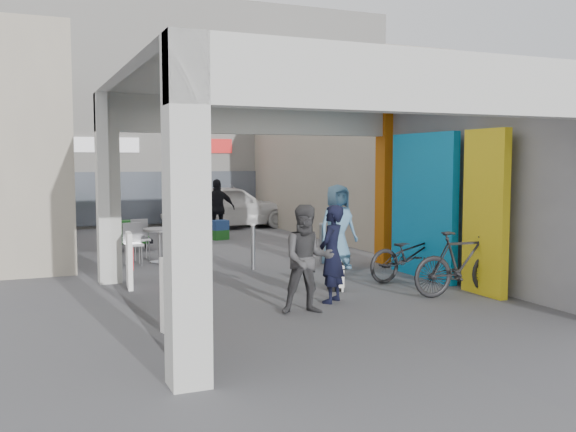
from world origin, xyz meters
name	(u,v)px	position (x,y,z in m)	size (l,w,h in m)	color
ground	(300,290)	(0.00, 0.00, 0.00)	(90.00, 90.00, 0.00)	#525357
arcade_canopy	(350,159)	(0.54, -0.82, 2.30)	(6.40, 6.45, 6.40)	silver
far_building	(148,114)	(0.00, 13.99, 3.99)	(18.00, 4.08, 8.00)	silver
plaza_bldg_left	(18,152)	(-4.50, 7.50, 2.50)	(2.00, 9.00, 5.00)	#B1A893
plaza_bldg_right	(335,153)	(4.50, 7.50, 2.50)	(2.00, 9.00, 5.00)	#B1A893
bollard_left	(176,250)	(-1.64, 2.48, 0.47)	(0.09, 0.09, 0.94)	#93959B
bollard_center	(253,247)	(-0.05, 2.31, 0.47)	(0.09, 0.09, 0.95)	#93959B
bollard_right	(321,244)	(1.58, 2.41, 0.44)	(0.09, 0.09, 0.88)	#93959B
advert_board_near	(172,298)	(-2.75, -2.12, 0.51)	(0.20, 0.55, 1.00)	white
advert_board_far	(130,260)	(-2.75, 1.28, 0.51)	(0.14, 0.55, 1.00)	white
cafe_set	(152,247)	(-1.78, 4.30, 0.32)	(1.51, 1.22, 0.92)	#9B9BA0
produce_stand	(128,239)	(-2.02, 6.16, 0.30)	(1.15, 0.63, 0.76)	black
crate_stack	(219,230)	(0.79, 7.52, 0.28)	(0.53, 0.46, 0.56)	#1A5D1B
border_collie	(337,278)	(0.54, -0.37, 0.23)	(0.21, 0.42, 0.58)	black
man_with_dog	(332,254)	(0.06, -1.12, 0.78)	(0.57, 0.37, 1.57)	black
man_back_turned	(308,259)	(-0.61, -1.65, 0.81)	(0.79, 0.61, 1.62)	#414043
man_elderly	(338,226)	(1.66, 1.79, 0.89)	(0.87, 0.56, 1.77)	#6193BD
man_crates	(218,209)	(0.87, 7.95, 0.87)	(1.01, 0.42, 1.73)	black
bicycle_front	(411,254)	(2.30, 0.01, 0.50)	(0.66, 1.90, 1.00)	black
bicycle_rear	(462,263)	(2.30, -1.52, 0.55)	(0.52, 1.83, 1.10)	black
white_van	(228,206)	(1.99, 10.45, 0.74)	(1.76, 4.37, 1.49)	white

